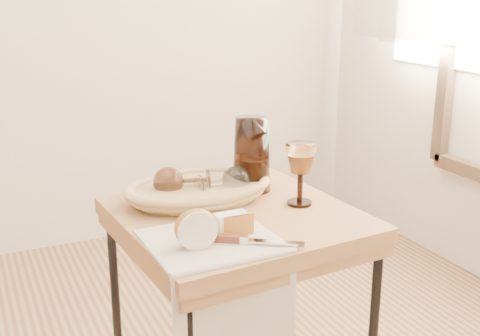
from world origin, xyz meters
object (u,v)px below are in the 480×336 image
table_knife (248,239)px  tea_towel (212,241)px  goblet_lying_a (186,181)px  bread_basket (199,192)px  wine_goblet (300,174)px  goblet_lying_b (220,182)px  pitcher (252,154)px  apple_half (195,228)px

table_knife → tea_towel: bearing=175.6°
tea_towel → goblet_lying_a: size_ratio=2.14×
bread_basket → wine_goblet: bearing=-33.8°
goblet_lying_b → pitcher: pitcher is taller
bread_basket → pitcher: size_ratio=1.44×
tea_towel → bread_basket: bread_basket is taller
pitcher → wine_goblet: pitcher is taller
apple_half → table_knife: apple_half is taller
goblet_lying_a → wine_goblet: 0.30m
table_knife → goblet_lying_a: bearing=127.4°
tea_towel → goblet_lying_a: goblet_lying_a is taller
goblet_lying_a → apple_half: bearing=87.4°
goblet_lying_b → goblet_lying_a: bearing=154.8°
bread_basket → goblet_lying_b: goblet_lying_b is taller
goblet_lying_b → table_knife: goblet_lying_b is taller
goblet_lying_b → apple_half: size_ratio=1.28×
goblet_lying_a → apple_half: size_ratio=1.41×
goblet_lying_a → goblet_lying_b: size_ratio=1.10×
goblet_lying_a → wine_goblet: (0.25, -0.16, 0.03)m
pitcher → apple_half: bearing=-147.6°
tea_towel → wine_goblet: (0.30, 0.12, 0.08)m
tea_towel → table_knife: table_knife is taller
apple_half → table_knife: size_ratio=0.42×
wine_goblet → apple_half: bearing=-157.3°
tea_towel → wine_goblet: bearing=22.2°
tea_towel → wine_goblet: size_ratio=1.71×
bread_basket → wine_goblet: size_ratio=2.15×
goblet_lying_a → table_knife: goblet_lying_a is taller
tea_towel → pitcher: pitcher is taller
wine_goblet → goblet_lying_b: bearing=144.6°
apple_half → goblet_lying_a: bearing=81.2°
goblet_lying_a → pitcher: 0.20m
wine_goblet → table_knife: (-0.23, -0.18, -0.07)m
bread_basket → apple_half: apple_half is taller
tea_towel → goblet_lying_b: size_ratio=2.36×
goblet_lying_b → pitcher: size_ratio=0.49×
pitcher → table_knife: pitcher is taller
goblet_lying_b → apple_half: (-0.17, -0.26, -0.00)m
apple_half → goblet_lying_b: bearing=64.5°
wine_goblet → table_knife: bearing=-143.1°
apple_half → table_knife: (0.11, -0.03, -0.03)m
tea_towel → goblet_lying_b: goblet_lying_b is taller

